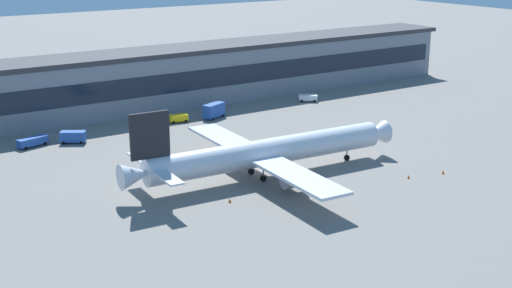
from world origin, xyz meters
The scene contains 11 objects.
ground_plane centered at (0.00, 0.00, 0.00)m, with size 600.00×600.00×0.00m, color slate.
terminal_building centered at (0.00, 55.89, 7.39)m, with size 197.58×15.33×14.74m.
airliner centered at (-2.12, -3.41, 4.51)m, with size 55.01×47.31×14.64m.
crew_van centered at (-23.31, 36.45, 1.46)m, with size 5.58×4.62×2.55m.
follow_me_car centered at (2.90, 39.47, 1.09)m, with size 4.62×2.52×1.85m.
stair_truck centered at (11.85, 38.18, 1.98)m, with size 6.46×4.57×3.55m.
pushback_tractor centered at (41.72, 39.66, 1.05)m, with size 5.43×4.85×1.75m.
belt_loader centered at (-31.17, 38.70, 1.15)m, with size 6.70×3.66×1.95m.
traffic_cone_0 centered at (18.89, -18.76, 0.32)m, with size 0.51×0.51×0.64m, color #F2590C.
traffic_cone_1 centered at (-13.98, -10.89, 0.35)m, with size 0.57×0.57×0.71m, color #F2590C.
traffic_cone_2 centered at (25.94, -20.54, 0.34)m, with size 0.54×0.54×0.67m, color #F2590C.
Camera 1 is at (-68.72, -100.19, 41.13)m, focal length 48.24 mm.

